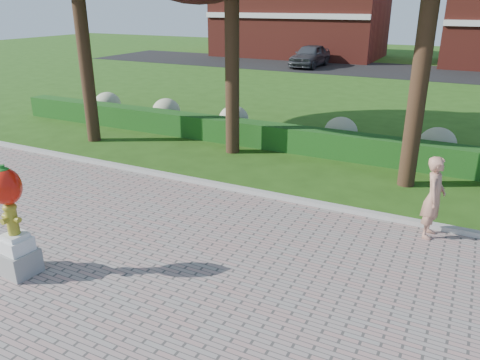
# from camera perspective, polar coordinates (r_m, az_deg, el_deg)

# --- Properties ---
(ground) EXTENTS (100.00, 100.00, 0.00)m
(ground) POSITION_cam_1_polar(r_m,az_deg,el_deg) (9.59, -7.00, -7.89)
(ground) COLOR #254C13
(ground) RESTS_ON ground
(curb) EXTENTS (40.00, 0.18, 0.15)m
(curb) POSITION_cam_1_polar(r_m,az_deg,el_deg) (11.91, 0.93, -1.38)
(curb) COLOR #ADADA5
(curb) RESTS_ON ground
(lawn_hedge) EXTENTS (24.00, 0.70, 0.80)m
(lawn_hedge) POSITION_cam_1_polar(r_m,az_deg,el_deg) (15.31, 7.52, 4.85)
(lawn_hedge) COLOR #154814
(lawn_hedge) RESTS_ON ground
(hydrangea_row) EXTENTS (20.10, 1.10, 0.99)m
(hydrangea_row) POSITION_cam_1_polar(r_m,az_deg,el_deg) (16.03, 10.69, 5.96)
(hydrangea_row) COLOR #AEB68B
(hydrangea_row) RESTS_ON ground
(street) EXTENTS (50.00, 8.00, 0.02)m
(street) POSITION_cam_1_polar(r_m,az_deg,el_deg) (35.54, 19.28, 12.42)
(street) COLOR black
(street) RESTS_ON ground
(building_left) EXTENTS (14.00, 8.00, 7.00)m
(building_left) POSITION_cam_1_polar(r_m,az_deg,el_deg) (43.52, 7.33, 19.37)
(building_left) COLOR maroon
(building_left) RESTS_ON ground
(hydrant_sculpture) EXTENTS (0.61, 0.61, 2.05)m
(hydrant_sculpture) POSITION_cam_1_polar(r_m,az_deg,el_deg) (8.94, -26.07, -4.21)
(hydrant_sculpture) COLOR gray
(hydrant_sculpture) RESTS_ON walkway
(woman) EXTENTS (0.44, 0.65, 1.72)m
(woman) POSITION_cam_1_polar(r_m,az_deg,el_deg) (10.22, 22.56, -1.97)
(woman) COLOR tan
(woman) RESTS_ON walkway
(parked_car) EXTENTS (2.05, 4.80, 1.62)m
(parked_car) POSITION_cam_1_polar(r_m,az_deg,el_deg) (36.21, 8.53, 14.78)
(parked_car) COLOR #3F4247
(parked_car) RESTS_ON street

